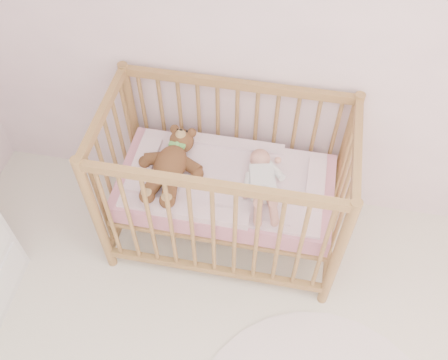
# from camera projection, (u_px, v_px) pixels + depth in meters

# --- Properties ---
(ceiling) EXTENTS (4.00, 4.00, 0.00)m
(ceiling) POSITION_uv_depth(u_px,v_px,m) (381.00, 79.00, 0.12)
(ceiling) COLOR white
(ceiling) RESTS_ON floor
(wall_back) EXTENTS (4.00, 0.02, 2.70)m
(wall_back) POSITION_uv_depth(u_px,v_px,m) (310.00, 24.00, 2.39)
(wall_back) COLOR white
(wall_back) RESTS_ON floor
(crib) EXTENTS (1.36, 0.76, 1.00)m
(crib) POSITION_uv_depth(u_px,v_px,m) (226.00, 186.00, 2.86)
(crib) COLOR #AA7E48
(crib) RESTS_ON floor
(mattress) EXTENTS (1.22, 0.62, 0.13)m
(mattress) POSITION_uv_depth(u_px,v_px,m) (226.00, 188.00, 2.87)
(mattress) COLOR pink
(mattress) RESTS_ON crib
(blanket) EXTENTS (1.10, 0.58, 0.06)m
(blanket) POSITION_uv_depth(u_px,v_px,m) (226.00, 180.00, 2.81)
(blanket) COLOR pink
(blanket) RESTS_ON mattress
(baby) EXTENTS (0.36, 0.56, 0.13)m
(baby) POSITION_uv_depth(u_px,v_px,m) (262.00, 180.00, 2.71)
(baby) COLOR white
(baby) RESTS_ON blanket
(teddy_bear) EXTENTS (0.44, 0.59, 0.16)m
(teddy_bear) POSITION_uv_depth(u_px,v_px,m) (170.00, 165.00, 2.77)
(teddy_bear) COLOR brown
(teddy_bear) RESTS_ON blanket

